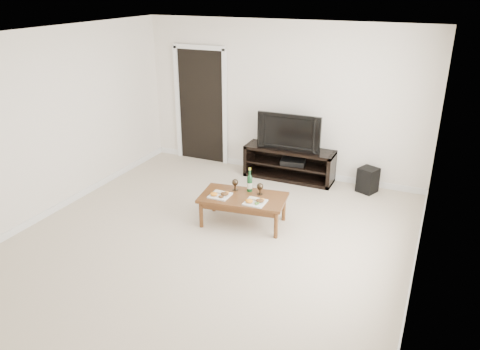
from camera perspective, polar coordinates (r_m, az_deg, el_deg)
name	(u,v)px	position (r m, az deg, el deg)	size (l,w,h in m)	color
floor	(208,244)	(6.15, -3.87, -8.34)	(5.50, 5.50, 0.00)	beige
back_wall	(282,100)	(8.04, 5.20, 9.14)	(5.00, 0.04, 2.60)	white
ceiling	(202,34)	(5.31, -4.64, 16.72)	(5.00, 5.50, 0.04)	white
doorway	(201,107)	(8.69, -4.74, 8.30)	(0.90, 0.02, 2.05)	black
media_console	(289,164)	(8.02, 6.00, 1.40)	(1.52, 0.45, 0.55)	black
television	(291,131)	(7.83, 6.18, 5.39)	(1.08, 0.14, 0.62)	black
av_receiver	(293,162)	(7.97, 6.48, 1.63)	(0.40, 0.30, 0.08)	black
subwoofer	(368,180)	(7.78, 15.31, -0.59)	(0.27, 0.27, 0.41)	black
coffee_table	(243,210)	(6.52, 0.38, -4.28)	(1.17, 0.64, 0.42)	brown
plate_left	(220,194)	(6.43, -2.46, -2.31)	(0.27, 0.27, 0.07)	white
plate_right	(255,201)	(6.23, 1.87, -3.15)	(0.27, 0.27, 0.07)	white
wine_bottle	(250,180)	(6.52, 1.19, -0.57)	(0.07, 0.07, 0.35)	#0F3919
goblet_left	(235,185)	(6.58, -0.60, -1.19)	(0.09, 0.09, 0.17)	#31271B
goblet_right	(260,189)	(6.45, 2.44, -1.69)	(0.09, 0.09, 0.17)	#31271B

